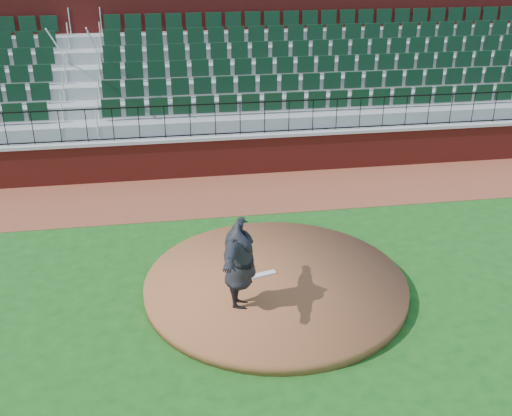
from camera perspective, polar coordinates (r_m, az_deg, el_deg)
The scene contains 10 objects.
ground at distance 13.20m, azimuth 1.04°, elevation -7.85°, with size 90.00×90.00×0.00m, color #164B15.
warning_track at distance 17.92m, azimuth -1.98°, elevation 1.43°, with size 34.00×3.20×0.01m, color brown.
field_wall at distance 19.18m, azimuth -2.62°, elevation 4.93°, with size 34.00×0.35×1.20m, color maroon.
wall_cap at distance 18.97m, azimuth -2.66°, elevation 6.78°, with size 34.00×0.45×0.10m, color #B7B7B7.
wall_railing at distance 18.81m, azimuth -2.69°, elevation 8.37°, with size 34.00×0.05×1.00m, color black, non-canonical shape.
seating_stands at distance 21.30m, azimuth -3.59°, elevation 11.71°, with size 34.00×5.10×4.60m, color gray, non-canonical shape.
concourse_wall at distance 23.94m, azimuth -4.33°, elevation 14.25°, with size 34.00×0.50×5.50m, color maroon.
pitchers_mound at distance 13.18m, azimuth 1.86°, elevation -7.26°, with size 5.66×5.66×0.25m, color brown.
pitching_rubber at distance 13.26m, azimuth 0.66°, elevation -6.30°, with size 0.59×0.15×0.04m, color silver.
pitcher at distance 11.80m, azimuth -1.53°, elevation -5.47°, with size 2.28×0.62×1.85m, color black.
Camera 1 is at (-2.00, -10.92, 7.13)m, focal length 42.30 mm.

